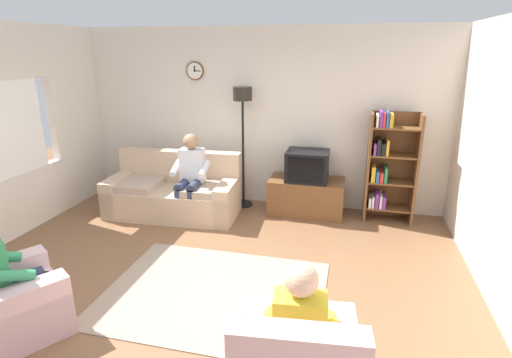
{
  "coord_description": "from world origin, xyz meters",
  "views": [
    {
      "loc": [
        1.4,
        -3.38,
        2.37
      ],
      "look_at": [
        0.29,
        1.17,
        0.85
      ],
      "focal_mm": 28.12,
      "sensor_mm": 36.0,
      "label": 1
    }
  ],
  "objects_px": {
    "tv_stand": "(306,197)",
    "armchair_near_window": "(2,306)",
    "couch": "(174,194)",
    "floor_lamp": "(243,114)",
    "tv": "(307,166)",
    "person_in_left_armchair": "(6,270)",
    "person_on_couch": "(190,173)",
    "person_in_right_armchair": "(299,326)",
    "bookshelf": "(388,165)"
  },
  "relations": [
    {
      "from": "tv_stand",
      "to": "armchair_near_window",
      "type": "bearing_deg",
      "value": -123.47
    },
    {
      "from": "couch",
      "to": "floor_lamp",
      "type": "xyz_separation_m",
      "value": [
        0.92,
        0.57,
        1.14
      ]
    },
    {
      "from": "couch",
      "to": "tv",
      "type": "xyz_separation_m",
      "value": [
        1.92,
        0.44,
        0.44
      ]
    },
    {
      "from": "tv",
      "to": "floor_lamp",
      "type": "height_order",
      "value": "floor_lamp"
    },
    {
      "from": "floor_lamp",
      "to": "person_in_left_armchair",
      "type": "relative_size",
      "value": 1.65
    },
    {
      "from": "person_on_couch",
      "to": "person_in_right_armchair",
      "type": "height_order",
      "value": "person_on_couch"
    },
    {
      "from": "couch",
      "to": "person_on_couch",
      "type": "relative_size",
      "value": 1.57
    },
    {
      "from": "couch",
      "to": "tv",
      "type": "distance_m",
      "value": 2.02
    },
    {
      "from": "bookshelf",
      "to": "floor_lamp",
      "type": "xyz_separation_m",
      "value": [
        -2.12,
        0.03,
        0.64
      ]
    },
    {
      "from": "tv_stand",
      "to": "tv",
      "type": "xyz_separation_m",
      "value": [
        -0.0,
        -0.02,
        0.49
      ]
    },
    {
      "from": "tv",
      "to": "bookshelf",
      "type": "distance_m",
      "value": 1.13
    },
    {
      "from": "tv_stand",
      "to": "person_on_couch",
      "type": "xyz_separation_m",
      "value": [
        -1.6,
        -0.58,
        0.43
      ]
    },
    {
      "from": "couch",
      "to": "person_in_left_armchair",
      "type": "xyz_separation_m",
      "value": [
        -0.23,
        -2.78,
        0.29
      ]
    },
    {
      "from": "couch",
      "to": "floor_lamp",
      "type": "distance_m",
      "value": 1.57
    },
    {
      "from": "armchair_near_window",
      "to": "tv",
      "type": "bearing_deg",
      "value": 56.33
    },
    {
      "from": "tv",
      "to": "person_in_left_armchair",
      "type": "height_order",
      "value": "person_in_left_armchair"
    },
    {
      "from": "couch",
      "to": "armchair_near_window",
      "type": "height_order",
      "value": "same"
    },
    {
      "from": "tv",
      "to": "bookshelf",
      "type": "bearing_deg",
      "value": 4.87
    },
    {
      "from": "bookshelf",
      "to": "person_on_couch",
      "type": "relative_size",
      "value": 1.27
    },
    {
      "from": "floor_lamp",
      "to": "person_in_left_armchair",
      "type": "height_order",
      "value": "floor_lamp"
    },
    {
      "from": "tv_stand",
      "to": "bookshelf",
      "type": "height_order",
      "value": "bookshelf"
    },
    {
      "from": "couch",
      "to": "armchair_near_window",
      "type": "distance_m",
      "value": 2.87
    },
    {
      "from": "floor_lamp",
      "to": "person_on_couch",
      "type": "bearing_deg",
      "value": -131.36
    },
    {
      "from": "bookshelf",
      "to": "armchair_near_window",
      "type": "height_order",
      "value": "bookshelf"
    },
    {
      "from": "couch",
      "to": "tv",
      "type": "height_order",
      "value": "tv"
    },
    {
      "from": "couch",
      "to": "floor_lamp",
      "type": "height_order",
      "value": "floor_lamp"
    },
    {
      "from": "person_on_couch",
      "to": "floor_lamp",
      "type": "bearing_deg",
      "value": 48.64
    },
    {
      "from": "bookshelf",
      "to": "person_in_left_armchair",
      "type": "distance_m",
      "value": 4.66
    },
    {
      "from": "floor_lamp",
      "to": "person_in_right_armchair",
      "type": "relative_size",
      "value": 1.65
    },
    {
      "from": "couch",
      "to": "armchair_near_window",
      "type": "xyz_separation_m",
      "value": [
        -0.28,
        -2.86,
        -0.02
      ]
    },
    {
      "from": "tv_stand",
      "to": "person_on_couch",
      "type": "distance_m",
      "value": 1.75
    },
    {
      "from": "person_on_couch",
      "to": "person_in_left_armchair",
      "type": "bearing_deg",
      "value": -101.69
    },
    {
      "from": "bookshelf",
      "to": "tv_stand",
      "type": "bearing_deg",
      "value": -176.37
    },
    {
      "from": "person_on_couch",
      "to": "bookshelf",
      "type": "bearing_deg",
      "value": 13.42
    },
    {
      "from": "tv",
      "to": "floor_lamp",
      "type": "xyz_separation_m",
      "value": [
        -1.0,
        0.12,
        0.69
      ]
    },
    {
      "from": "armchair_near_window",
      "to": "person_on_couch",
      "type": "relative_size",
      "value": 0.95
    },
    {
      "from": "bookshelf",
      "to": "person_in_right_armchair",
      "type": "height_order",
      "value": "bookshelf"
    },
    {
      "from": "person_in_right_armchair",
      "to": "bookshelf",
      "type": "bearing_deg",
      "value": 77.38
    },
    {
      "from": "floor_lamp",
      "to": "person_in_right_armchair",
      "type": "xyz_separation_m",
      "value": [
        1.35,
        -3.48,
        -0.85
      ]
    },
    {
      "from": "tv_stand",
      "to": "floor_lamp",
      "type": "distance_m",
      "value": 1.55
    },
    {
      "from": "tv",
      "to": "bookshelf",
      "type": "height_order",
      "value": "bookshelf"
    },
    {
      "from": "couch",
      "to": "tv_stand",
      "type": "relative_size",
      "value": 1.77
    },
    {
      "from": "couch",
      "to": "floor_lamp",
      "type": "bearing_deg",
      "value": 31.61
    },
    {
      "from": "floor_lamp",
      "to": "person_in_right_armchair",
      "type": "distance_m",
      "value": 3.83
    },
    {
      "from": "floor_lamp",
      "to": "armchair_near_window",
      "type": "distance_m",
      "value": 3.81
    },
    {
      "from": "bookshelf",
      "to": "person_in_left_armchair",
      "type": "bearing_deg",
      "value": -134.56
    },
    {
      "from": "person_on_couch",
      "to": "person_in_right_armchair",
      "type": "relative_size",
      "value": 1.11
    },
    {
      "from": "couch",
      "to": "person_in_right_armchair",
      "type": "height_order",
      "value": "person_in_right_armchair"
    },
    {
      "from": "tv_stand",
      "to": "tv",
      "type": "distance_m",
      "value": 0.49
    },
    {
      "from": "bookshelf",
      "to": "armchair_near_window",
      "type": "distance_m",
      "value": 4.77
    }
  ]
}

